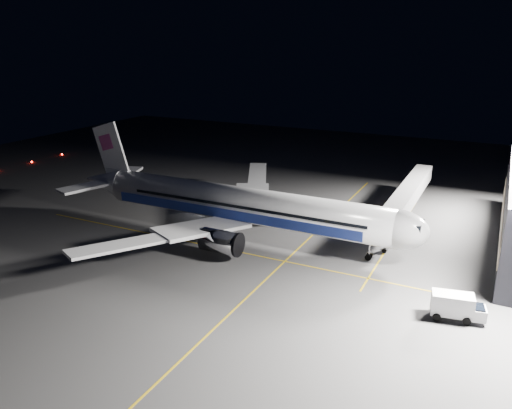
{
  "coord_description": "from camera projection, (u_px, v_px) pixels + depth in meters",
  "views": [
    {
      "loc": [
        35.33,
        -65.87,
        30.04
      ],
      "look_at": [
        2.87,
        -0.94,
        6.0
      ],
      "focal_mm": 35.0,
      "sensor_mm": 36.0,
      "label": 1
    }
  ],
  "objects": [
    {
      "name": "airliner",
      "position": [
        236.0,
        204.0,
        79.2
      ],
      "size": [
        61.48,
        54.22,
        16.64
      ],
      "color": "silver",
      "rests_on": "ground"
    },
    {
      "name": "safety_cone_b",
      "position": [
        298.0,
        222.0,
        85.39
      ],
      "size": [
        0.45,
        0.45,
        0.68
      ],
      "primitive_type": "cone",
      "color": "#FF5F0A",
      "rests_on": "ground"
    },
    {
      "name": "ground",
      "position": [
        243.0,
        236.0,
        80.37
      ],
      "size": [
        200.0,
        200.0,
        0.0
      ],
      "primitive_type": "plane",
      "color": "#4C4C4F",
      "rests_on": "ground"
    },
    {
      "name": "safety_cone_c",
      "position": [
        240.0,
        213.0,
        90.22
      ],
      "size": [
        0.37,
        0.37,
        0.55
      ],
      "primitive_type": "cone",
      "color": "#FF5F0A",
      "rests_on": "ground"
    },
    {
      "name": "baggage_tug",
      "position": [
        218.0,
        204.0,
        93.04
      ],
      "size": [
        2.99,
        2.68,
        1.81
      ],
      "rotation": [
        0.0,
        0.0,
        -0.33
      ],
      "color": "black",
      "rests_on": "ground"
    },
    {
      "name": "safety_cone_a",
      "position": [
        247.0,
        215.0,
        88.88
      ],
      "size": [
        0.38,
        0.38,
        0.56
      ],
      "primitive_type": "cone",
      "color": "#FF5F0A",
      "rests_on": "ground"
    },
    {
      "name": "guide_line_side",
      "position": [
        394.0,
        238.0,
        79.52
      ],
      "size": [
        0.25,
        40.0,
        0.01
      ],
      "primitive_type": "cube",
      "color": "gold",
      "rests_on": "ground"
    },
    {
      "name": "jet_bridge",
      "position": [
        406.0,
        197.0,
        84.92
      ],
      "size": [
        3.6,
        34.4,
        6.3
      ],
      "color": "#B2B2B7",
      "rests_on": "ground"
    },
    {
      "name": "service_truck",
      "position": [
        457.0,
        306.0,
        56.01
      ],
      "size": [
        6.15,
        3.36,
        2.98
      ],
      "rotation": [
        0.0,
        0.0,
        0.18
      ],
      "color": "silver",
      "rests_on": "ground"
    },
    {
      "name": "guide_line_cross",
      "position": [
        224.0,
        249.0,
        75.27
      ],
      "size": [
        70.0,
        0.25,
        0.01
      ],
      "primitive_type": "cube",
      "color": "gold",
      "rests_on": "ground"
    },
    {
      "name": "guide_line_main",
      "position": [
        300.0,
        247.0,
        76.12
      ],
      "size": [
        0.25,
        80.0,
        0.01
      ],
      "primitive_type": "cube",
      "color": "gold",
      "rests_on": "ground"
    }
  ]
}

